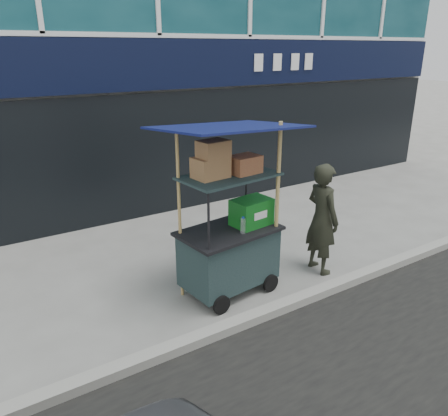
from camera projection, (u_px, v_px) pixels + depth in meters
ground at (291, 296)px, 5.96m from camera, size 80.00×80.00×0.00m
curb at (301, 299)px, 5.78m from camera, size 80.00×0.18×0.12m
vendor_cart at (230, 235)px, 5.83m from camera, size 1.89×1.43×2.38m
vendor_man at (322, 219)px, 6.40m from camera, size 0.44×0.63×1.67m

